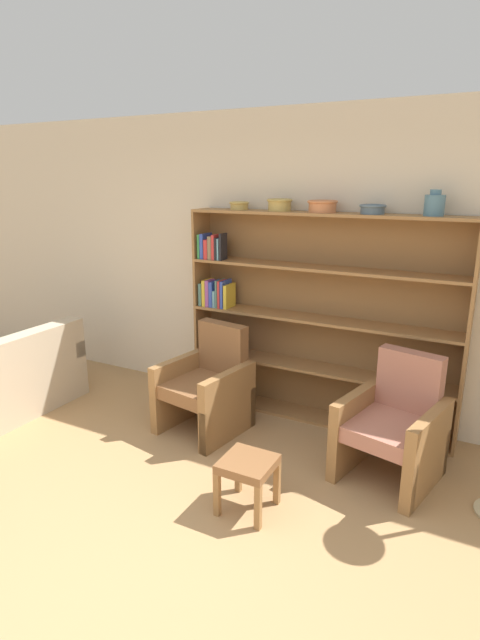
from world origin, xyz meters
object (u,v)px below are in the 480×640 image
Objects in this scene: bowl_brass at (239,205)px; couch at (0,386)px; bookshelf at (298,321)px; bowl_copper at (322,205)px; bowl_olive at (373,208)px; footstool at (248,469)px; vase_tall at (435,205)px; armchair_leather at (207,385)px; bowl_cream at (280,204)px; armchair_cushioned at (394,426)px.

couch is at bearing -144.56° from bowl_brass.
bowl_copper is at bearing -7.99° from bookshelf.
bowl_olive reaches higher than footstool.
bookshelf is 1.50m from vase_tall.
bowl_brass is at bearing -79.71° from armchair_leather.
bowl_cream is 1.70m from armchair_leather.
bookshelf is 1.61× the size of couch.
bowl_copper reaches higher than armchair_cushioned.
vase_tall is at bearing 0.00° from bowl_cream.
footstool is (0.06, -1.49, -1.63)m from bowl_copper.
bowl_cream reaches higher than bowl_copper.
bowl_brass is 0.20× the size of armchair_cushioned.
bowl_brass is at bearing -54.03° from couch.
footstool is (0.25, -1.51, -0.60)m from bookshelf.
bowl_cream is 2.05m from armchair_cushioned.
bowl_cream is 2.25m from footstool.
bowl_copper is at bearing -131.86° from armchair_leather.
bowl_copper is 1.85m from armchair_cushioned.
armchair_cushioned is at bearing -36.74° from bowl_copper.
bowl_brass is at bearing 180.00° from bowl_cream.
bowl_olive is at bearing 0.00° from bowl_cream.
footstool is at bearing -87.55° from bowl_copper.
couch is (-2.62, -1.31, -1.64)m from bowl_copper.
vase_tall is 2.37m from footstool.
bowl_brass is 2.78m from couch.
couch is at bearing 24.44° from armchair_cushioned.
bookshelf reaches higher than couch.
bookshelf is 9.67× the size of bowl_copper.
footstool is at bearing -80.57° from bookshelf.
bookshelf is at bearing 99.43° from footstool.
bookshelf is 1.01m from armchair_leather.
vase_tall reaches higher than bowl_cream.
bowl_brass is 1.64m from armchair_leather.
armchair_cushioned is at bearing -32.40° from bookshelf.
armchair_leather is (-1.19, -0.62, -1.52)m from bowl_olive.
armchair_cushioned reaches higher than couch.
bowl_cream is at bearing -172.46° from bookshelf.
armchair_cushioned is at bearing -94.39° from vase_tall.
bowl_brass is 0.92× the size of vase_tall.
bowl_olive is 1.09× the size of vase_tall.
vase_tall is at bearing -149.92° from armchair_leather.
armchair_leather is at bearing -89.28° from bowl_brass.
bookshelf is 11.06× the size of bowl_cream.
bowl_copper is 0.28× the size of armchair_cushioned.
couch is 1.65× the size of armchair_cushioned.
bowl_brass is 0.40m from bowl_cream.
bowl_brass is 0.71× the size of bowl_copper.
bowl_olive is 0.23× the size of armchair_cushioned.
bowl_cream is at bearing -13.86° from armchair_cushioned.
bookshelf reaches higher than footstool.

